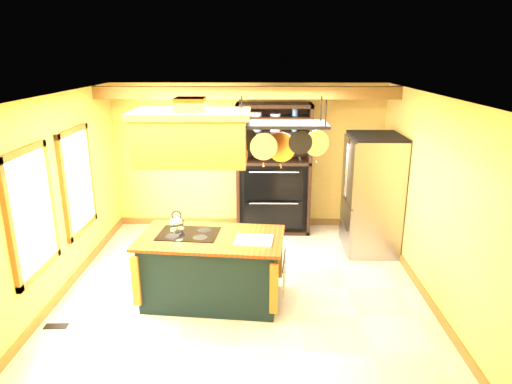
{
  "coord_description": "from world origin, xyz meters",
  "views": [
    {
      "loc": [
        0.26,
        -5.84,
        3.21
      ],
      "look_at": [
        0.17,
        0.3,
        1.33
      ],
      "focal_mm": 32.0,
      "sensor_mm": 36.0,
      "label": 1
    }
  ],
  "objects_px": {
    "pot_rack": "(282,133)",
    "hutch": "(273,183)",
    "range_hood": "(191,136)",
    "refrigerator": "(371,196)",
    "kitchen_island": "(212,268)"
  },
  "relations": [
    {
      "from": "pot_rack",
      "to": "hutch",
      "type": "bearing_deg",
      "value": 90.84
    },
    {
      "from": "range_hood",
      "to": "hutch",
      "type": "relative_size",
      "value": 0.6
    },
    {
      "from": "pot_rack",
      "to": "hutch",
      "type": "distance_m",
      "value": 2.92
    },
    {
      "from": "pot_rack",
      "to": "refrigerator",
      "type": "relative_size",
      "value": 0.62
    },
    {
      "from": "range_hood",
      "to": "pot_rack",
      "type": "distance_m",
      "value": 1.11
    },
    {
      "from": "kitchen_island",
      "to": "refrigerator",
      "type": "xyz_separation_m",
      "value": [
        2.47,
        1.72,
        0.47
      ]
    },
    {
      "from": "pot_rack",
      "to": "refrigerator",
      "type": "bearing_deg",
      "value": 47.45
    },
    {
      "from": "hutch",
      "to": "refrigerator",
      "type": "bearing_deg",
      "value": -28.53
    },
    {
      "from": "kitchen_island",
      "to": "range_hood",
      "type": "bearing_deg",
      "value": -174.31
    },
    {
      "from": "kitchen_island",
      "to": "hutch",
      "type": "distance_m",
      "value": 2.77
    },
    {
      "from": "kitchen_island",
      "to": "refrigerator",
      "type": "distance_m",
      "value": 3.05
    },
    {
      "from": "hutch",
      "to": "range_hood",
      "type": "bearing_deg",
      "value": -112.37
    },
    {
      "from": "kitchen_island",
      "to": "range_hood",
      "type": "distance_m",
      "value": 1.79
    },
    {
      "from": "kitchen_island",
      "to": "range_hood",
      "type": "xyz_separation_m",
      "value": [
        -0.2,
        -0.0,
        1.78
      ]
    },
    {
      "from": "kitchen_island",
      "to": "range_hood",
      "type": "height_order",
      "value": "range_hood"
    }
  ]
}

